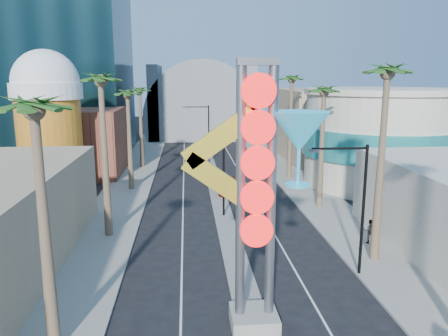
# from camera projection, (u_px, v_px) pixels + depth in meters

# --- Properties ---
(sidewalk_west) EXTENTS (5.00, 100.00, 0.15)m
(sidewalk_west) POSITION_uv_depth(u_px,v_px,m) (132.00, 178.00, 51.33)
(sidewalk_west) COLOR gray
(sidewalk_west) RESTS_ON ground
(sidewalk_east) EXTENTS (5.00, 100.00, 0.15)m
(sidewalk_east) POSITION_uv_depth(u_px,v_px,m) (291.00, 175.00, 52.94)
(sidewalk_east) COLOR gray
(sidewalk_east) RESTS_ON ground
(median) EXTENTS (1.60, 84.00, 0.15)m
(median) POSITION_uv_depth(u_px,v_px,m) (211.00, 172.00, 55.06)
(median) COLOR gray
(median) RESTS_ON ground
(brick_filler_west) EXTENTS (10.00, 10.00, 8.00)m
(brick_filler_west) POSITION_uv_depth(u_px,v_px,m) (80.00, 142.00, 52.91)
(brick_filler_west) COLOR brown
(brick_filler_west) RESTS_ON ground
(filler_east) EXTENTS (10.00, 20.00, 10.00)m
(filler_east) POSITION_uv_depth(u_px,v_px,m) (314.00, 123.00, 65.16)
(filler_east) COLOR tan
(filler_east) RESTS_ON ground
(beer_mug) EXTENTS (7.00, 7.00, 14.50)m
(beer_mug) POSITION_uv_depth(u_px,v_px,m) (48.00, 117.00, 44.24)
(beer_mug) COLOR #C4731A
(beer_mug) RESTS_ON ground
(turquoise_building) EXTENTS (16.60, 16.60, 10.60)m
(turquoise_building) POSITION_uv_depth(u_px,v_px,m) (380.00, 138.00, 47.72)
(turquoise_building) COLOR beige
(turquoise_building) RESTS_ON ground
(canopy) EXTENTS (22.00, 16.00, 22.00)m
(canopy) POSITION_uv_depth(u_px,v_px,m) (202.00, 115.00, 87.36)
(canopy) COLOR slate
(canopy) RESTS_ON ground
(neon_sign) EXTENTS (6.53, 2.60, 12.55)m
(neon_sign) POSITION_uv_depth(u_px,v_px,m) (274.00, 179.00, 19.48)
(neon_sign) COLOR gray
(neon_sign) RESTS_ON ground
(streetlight_0) EXTENTS (3.79, 0.25, 8.00)m
(streetlight_0) POSITION_uv_depth(u_px,v_px,m) (230.00, 161.00, 36.57)
(streetlight_0) COLOR black
(streetlight_0) RESTS_ON ground
(streetlight_1) EXTENTS (3.79, 0.25, 8.00)m
(streetlight_1) POSITION_uv_depth(u_px,v_px,m) (205.00, 128.00, 59.89)
(streetlight_1) COLOR black
(streetlight_1) RESTS_ON ground
(streetlight_2) EXTENTS (3.45, 0.25, 8.00)m
(streetlight_2) POSITION_uv_depth(u_px,v_px,m) (356.00, 198.00, 25.40)
(streetlight_2) COLOR black
(streetlight_2) RESTS_ON ground
(palm_0) EXTENTS (2.40, 2.40, 11.70)m
(palm_0) POSITION_uv_depth(u_px,v_px,m) (35.00, 124.00, 17.18)
(palm_0) COLOR brown
(palm_0) RESTS_ON ground
(palm_1) EXTENTS (2.40, 2.40, 12.70)m
(palm_1) POSITION_uv_depth(u_px,v_px,m) (101.00, 91.00, 30.65)
(palm_1) COLOR brown
(palm_1) RESTS_ON ground
(palm_2) EXTENTS (2.40, 2.40, 11.20)m
(palm_2) POSITION_uv_depth(u_px,v_px,m) (128.00, 100.00, 44.58)
(palm_2) COLOR brown
(palm_2) RESTS_ON ground
(palm_3) EXTENTS (2.40, 2.40, 11.20)m
(palm_3) POSITION_uv_depth(u_px,v_px,m) (140.00, 95.00, 56.28)
(palm_3) COLOR brown
(palm_3) RESTS_ON ground
(palm_5) EXTENTS (2.40, 2.40, 13.20)m
(palm_5) POSITION_uv_depth(u_px,v_px,m) (387.00, 85.00, 26.23)
(palm_5) COLOR brown
(palm_5) RESTS_ON ground
(palm_6) EXTENTS (2.40, 2.40, 11.70)m
(palm_6) POSITION_uv_depth(u_px,v_px,m) (324.00, 98.00, 38.20)
(palm_6) COLOR brown
(palm_6) RESTS_ON ground
(palm_7) EXTENTS (2.40, 2.40, 12.70)m
(palm_7) POSITION_uv_depth(u_px,v_px,m) (292.00, 86.00, 49.73)
(palm_7) COLOR brown
(palm_7) RESTS_ON ground
(red_pickup) EXTENTS (3.12, 5.88, 1.57)m
(red_pickup) POSITION_uv_depth(u_px,v_px,m) (229.00, 185.00, 45.09)
(red_pickup) COLOR #960D0B
(red_pickup) RESTS_ON ground
(pedestrian_a) EXTENTS (0.70, 0.49, 1.84)m
(pedestrian_a) POSITION_uv_depth(u_px,v_px,m) (428.00, 256.00, 26.58)
(pedestrian_a) COLOR gray
(pedestrian_a) RESTS_ON sidewalk_east
(pedestrian_b) EXTENTS (1.04, 0.95, 1.74)m
(pedestrian_b) POSITION_uv_depth(u_px,v_px,m) (370.00, 231.00, 31.00)
(pedestrian_b) COLOR gray
(pedestrian_b) RESTS_ON sidewalk_east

